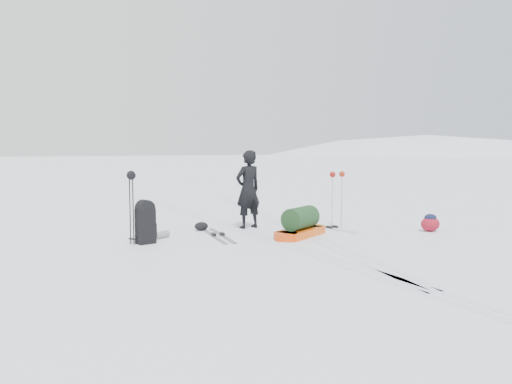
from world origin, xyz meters
The scene contains 13 objects.
ground centered at (0.00, 0.00, 0.00)m, with size 200.00×200.00×0.00m, color silver.
ski_tracks centered at (0.61, 0.88, 0.00)m, with size 3.38×17.97×0.01m.
skier centered at (0.24, 1.01, 0.93)m, with size 0.68×0.45×1.87m, color black.
pulk_sled centered at (0.84, -0.47, 0.25)m, with size 1.70×1.27×0.65m.
expedition_rucksack centered at (-2.37, 0.17, 0.41)m, with size 0.83×0.78×0.89m.
ski_poles_black centered at (-2.67, 0.16, 1.21)m, with size 0.18×0.19×1.48m.
ski_poles_silver centered at (2.16, 0.10, 1.15)m, with size 0.43×0.18×1.37m.
touring_skis_grey centered at (-0.80, 0.30, 0.02)m, with size 0.46×1.96×0.07m.
touring_skis_white centered at (2.05, 0.13, 0.01)m, with size 0.58×1.79×0.06m.
rope_coil centered at (0.39, -0.72, 0.03)m, with size 0.59×0.59×0.05m.
small_daypack centered at (3.89, -1.15, 0.20)m, with size 0.48×0.36×0.40m.
thermos_pair centered at (-2.12, 1.27, 0.13)m, with size 0.25×0.20×0.28m.
stuff_sack centered at (-0.89, 1.16, 0.10)m, with size 0.39×0.35×0.20m.
Camera 1 is at (-4.53, -9.85, 1.95)m, focal length 35.00 mm.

